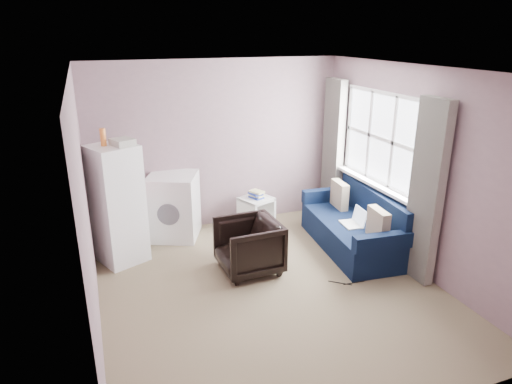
% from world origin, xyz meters
% --- Properties ---
extents(room, '(3.84, 4.24, 2.54)m').
position_xyz_m(room, '(0.02, 0.01, 1.25)').
color(room, '#817054').
rests_on(room, ground).
extents(armchair, '(0.70, 0.74, 0.74)m').
position_xyz_m(armchair, '(-0.09, 0.50, 0.37)').
color(armchair, black).
rests_on(armchair, ground).
extents(fridge, '(0.70, 0.70, 1.76)m').
position_xyz_m(fridge, '(-1.55, 1.35, 0.79)').
color(fridge, white).
rests_on(fridge, ground).
extents(washing_machine, '(0.87, 0.87, 0.94)m').
position_xyz_m(washing_machine, '(-0.76, 1.84, 0.49)').
color(washing_machine, white).
rests_on(washing_machine, ground).
extents(side_table, '(0.56, 0.56, 0.59)m').
position_xyz_m(side_table, '(0.48, 1.74, 0.28)').
color(side_table, silver).
rests_on(side_table, ground).
extents(sofa, '(0.99, 1.90, 0.82)m').
position_xyz_m(sofa, '(1.53, 0.60, 0.30)').
color(sofa, '#0B1834').
rests_on(sofa, ground).
extents(window_dressing, '(0.17, 2.62, 2.18)m').
position_xyz_m(window_dressing, '(1.78, 0.70, 1.11)').
color(window_dressing, white).
rests_on(window_dressing, ground).
extents(floor_cables, '(0.42, 0.19, 0.01)m').
position_xyz_m(floor_cables, '(0.91, -0.22, 0.01)').
color(floor_cables, black).
rests_on(floor_cables, ground).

